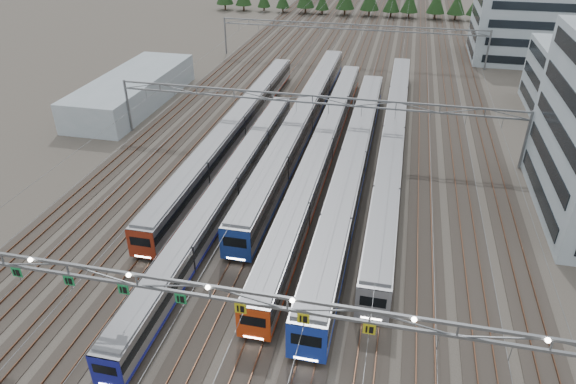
% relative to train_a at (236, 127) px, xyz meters
% --- Properties ---
extents(ground, '(400.00, 400.00, 0.00)m').
position_rel_train_a_xyz_m(ground, '(11.25, -40.09, -2.14)').
color(ground, '#47423A').
rests_on(ground, ground).
extents(track_bed, '(54.00, 260.00, 5.42)m').
position_rel_train_a_xyz_m(track_bed, '(11.25, 59.91, -0.65)').
color(track_bed, '#2D2823').
rests_on(track_bed, ground).
extents(train_a, '(2.90, 59.75, 3.78)m').
position_rel_train_a_xyz_m(train_a, '(0.00, 0.00, 0.00)').
color(train_a, black).
rests_on(train_a, ground).
extents(train_b, '(2.58, 54.62, 3.35)m').
position_rel_train_a_xyz_m(train_b, '(4.50, -17.01, -0.22)').
color(train_b, black).
rests_on(train_b, ground).
extents(train_c, '(3.18, 65.10, 4.15)m').
position_rel_train_a_xyz_m(train_c, '(9.00, 4.30, 0.19)').
color(train_c, black).
rests_on(train_c, ground).
extents(train_d, '(2.87, 66.11, 3.74)m').
position_rel_train_a_xyz_m(train_d, '(13.50, -4.58, -0.02)').
color(train_d, black).
rests_on(train_d, ground).
extents(train_e, '(3.18, 61.01, 4.16)m').
position_rel_train_a_xyz_m(train_e, '(18.00, -8.41, 0.19)').
color(train_e, black).
rests_on(train_e, ground).
extents(train_f, '(2.96, 68.75, 3.86)m').
position_rel_train_a_xyz_m(train_f, '(22.50, 0.94, 0.04)').
color(train_f, black).
rests_on(train_f, ground).
extents(gantry_near, '(56.36, 0.61, 8.08)m').
position_rel_train_a_xyz_m(gantry_near, '(11.20, -40.21, 4.95)').
color(gantry_near, slate).
rests_on(gantry_near, ground).
extents(gantry_mid, '(56.36, 0.36, 8.00)m').
position_rel_train_a_xyz_m(gantry_mid, '(11.25, -0.09, 4.25)').
color(gantry_mid, slate).
rests_on(gantry_mid, ground).
extents(gantry_far, '(56.36, 0.36, 8.00)m').
position_rel_train_a_xyz_m(gantry_far, '(11.25, 44.91, 4.25)').
color(gantry_far, slate).
rests_on(gantry_far, ground).
extents(depot_bldg_north, '(22.00, 18.00, 14.11)m').
position_rel_train_a_xyz_m(depot_bldg_north, '(47.94, 55.27, 4.91)').
color(depot_bldg_north, '#97ACB5').
rests_on(depot_bldg_north, ground).
extents(west_shed, '(10.00, 30.00, 4.83)m').
position_rel_train_a_xyz_m(west_shed, '(-21.85, 10.84, 0.27)').
color(west_shed, '#97ACB5').
rests_on(west_shed, ground).
extents(treeline, '(81.20, 5.60, 7.02)m').
position_rel_train_a_xyz_m(treeline, '(4.05, 93.20, 2.09)').
color(treeline, '#332114').
rests_on(treeline, ground).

